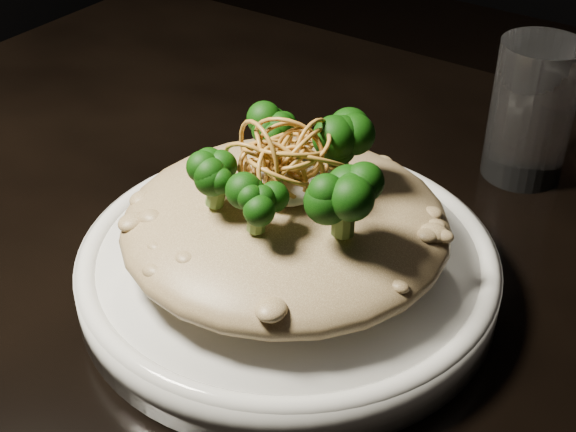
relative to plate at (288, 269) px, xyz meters
The scene contains 6 objects.
plate is the anchor object (origin of this frame).
risotto 0.04m from the plate, 144.54° to the right, with size 0.20×0.20×0.04m, color brown.
broccoli 0.08m from the plate, 77.55° to the right, with size 0.13×0.13×0.05m, color black, non-canonical shape.
cheese 0.06m from the plate, 152.35° to the left, with size 0.05×0.05×0.01m, color white.
shallots 0.09m from the plate, 123.23° to the right, with size 0.05×0.05×0.03m, color brown, non-canonical shape.
drinking_glass 0.23m from the plate, 71.72° to the left, with size 0.06×0.06×0.11m, color white.
Camera 1 is at (0.15, -0.30, 1.08)m, focal length 50.00 mm.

